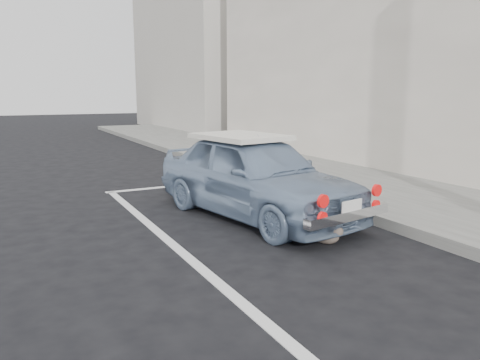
{
  "coord_description": "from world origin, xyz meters",
  "views": [
    {
      "loc": [
        -2.64,
        -1.96,
        1.78
      ],
      "look_at": [
        -0.1,
        2.93,
        0.75
      ],
      "focal_mm": 35.0,
      "sensor_mm": 36.0,
      "label": 1
    }
  ],
  "objects": [
    {
      "name": "retro_coupe",
      "position": [
        0.61,
        3.83,
        0.61
      ],
      "size": [
        2.02,
        3.74,
        1.21
      ],
      "rotation": [
        0.0,
        0.0,
        0.17
      ],
      "color": "#768DAB",
      "rests_on": "ground"
    },
    {
      "name": "pline_side",
      "position": [
        -0.9,
        3.0,
        0.0
      ],
      "size": [
        0.12,
        7.0,
        0.01
      ],
      "primitive_type": "cube",
      "color": "silver",
      "rests_on": "ground"
    },
    {
      "name": "pline_front",
      "position": [
        0.5,
        6.5,
        0.0
      ],
      "size": [
        3.0,
        0.12,
        0.01
      ],
      "primitive_type": "cube",
      "color": "silver",
      "rests_on": "ground"
    },
    {
      "name": "building_far",
      "position": [
        6.35,
        20.0,
        4.0
      ],
      "size": [
        3.5,
        10.0,
        8.0
      ],
      "primitive_type": "cube",
      "color": "#B4AFA4",
      "rests_on": "ground"
    },
    {
      "name": "ground",
      "position": [
        0.0,
        0.0,
        0.0
      ],
      "size": [
        80.0,
        80.0,
        0.0
      ],
      "primitive_type": "plane",
      "color": "black",
      "rests_on": "ground"
    },
    {
      "name": "cat",
      "position": [
        0.75,
        2.32,
        0.13
      ],
      "size": [
        0.34,
        0.5,
        0.28
      ],
      "rotation": [
        0.0,
        0.0,
        0.36
      ],
      "color": "brown",
      "rests_on": "ground"
    }
  ]
}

